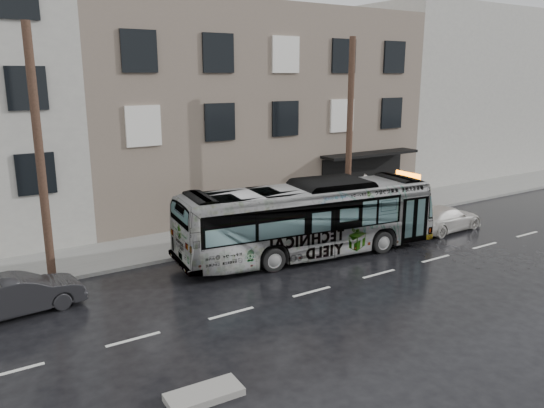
{
  "coord_description": "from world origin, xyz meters",
  "views": [
    {
      "loc": [
        -10.51,
        -16.35,
        7.41
      ],
      "look_at": [
        1.53,
        2.5,
        1.95
      ],
      "focal_mm": 35.0,
      "sensor_mm": 36.0,
      "label": 1
    }
  ],
  "objects_px": {
    "white_sedan": "(445,218)",
    "utility_pole_front": "(349,133)",
    "utility_pole_rear": "(40,157)",
    "dark_sedan": "(20,294)",
    "bus": "(308,219)",
    "sign_post": "(364,197)"
  },
  "relations": [
    {
      "from": "utility_pole_front",
      "to": "dark_sedan",
      "type": "height_order",
      "value": "utility_pole_front"
    },
    {
      "from": "utility_pole_rear",
      "to": "white_sedan",
      "type": "xyz_separation_m",
      "value": [
        17.5,
        -3.21,
        -4.04
      ]
    },
    {
      "from": "utility_pole_rear",
      "to": "sign_post",
      "type": "bearing_deg",
      "value": 0.0
    },
    {
      "from": "utility_pole_front",
      "to": "utility_pole_rear",
      "type": "height_order",
      "value": "same"
    },
    {
      "from": "sign_post",
      "to": "dark_sedan",
      "type": "bearing_deg",
      "value": -172.48
    },
    {
      "from": "bus",
      "to": "utility_pole_front",
      "type": "bearing_deg",
      "value": -52.3
    },
    {
      "from": "white_sedan",
      "to": "dark_sedan",
      "type": "xyz_separation_m",
      "value": [
        -18.84,
        1.04,
        0.02
      ]
    },
    {
      "from": "sign_post",
      "to": "dark_sedan",
      "type": "height_order",
      "value": "sign_post"
    },
    {
      "from": "white_sedan",
      "to": "dark_sedan",
      "type": "relative_size",
      "value": 1.09
    },
    {
      "from": "utility_pole_rear",
      "to": "white_sedan",
      "type": "distance_m",
      "value": 18.24
    },
    {
      "from": "dark_sedan",
      "to": "utility_pole_front",
      "type": "bearing_deg",
      "value": -87.76
    },
    {
      "from": "utility_pole_rear",
      "to": "dark_sedan",
      "type": "height_order",
      "value": "utility_pole_rear"
    },
    {
      "from": "utility_pole_rear",
      "to": "bus",
      "type": "relative_size",
      "value": 0.8
    },
    {
      "from": "white_sedan",
      "to": "utility_pole_rear",
      "type": "bearing_deg",
      "value": 76.81
    },
    {
      "from": "bus",
      "to": "white_sedan",
      "type": "relative_size",
      "value": 2.67
    },
    {
      "from": "utility_pole_front",
      "to": "white_sedan",
      "type": "bearing_deg",
      "value": -42.54
    },
    {
      "from": "white_sedan",
      "to": "utility_pole_front",
      "type": "bearing_deg",
      "value": 44.67
    },
    {
      "from": "bus",
      "to": "dark_sedan",
      "type": "relative_size",
      "value": 2.92
    },
    {
      "from": "sign_post",
      "to": "bus",
      "type": "height_order",
      "value": "bus"
    },
    {
      "from": "utility_pole_front",
      "to": "bus",
      "type": "height_order",
      "value": "utility_pole_front"
    },
    {
      "from": "bus",
      "to": "white_sedan",
      "type": "bearing_deg",
      "value": -87.89
    },
    {
      "from": "utility_pole_front",
      "to": "utility_pole_rear",
      "type": "distance_m",
      "value": 14.0
    }
  ]
}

